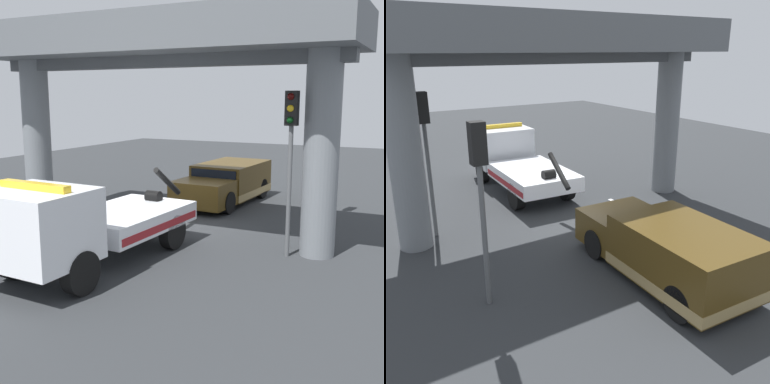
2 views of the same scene
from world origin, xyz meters
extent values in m
cube|color=#2D3033|center=(0.00, 0.00, -0.05)|extent=(60.00, 40.00, 0.10)
cube|color=silver|center=(0.00, -2.41, 0.00)|extent=(2.60, 0.16, 0.01)
cube|color=silver|center=(6.00, -2.41, 0.00)|extent=(2.60, 0.16, 0.01)
cube|color=white|center=(3.00, 0.05, 0.93)|extent=(3.95, 2.57, 0.55)
cube|color=white|center=(6.32, -0.10, 1.48)|extent=(2.15, 2.40, 1.65)
cube|color=black|center=(6.93, -0.13, 1.84)|extent=(0.16, 2.21, 0.66)
cube|color=maroon|center=(3.05, 1.26, 0.84)|extent=(3.65, 0.19, 0.20)
cylinder|color=black|center=(0.81, 0.15, 1.66)|extent=(1.42, 0.25, 1.07)
cylinder|color=black|center=(1.61, 0.12, 1.32)|extent=(0.38, 0.47, 0.36)
cube|color=yellow|center=(6.32, -0.10, 2.38)|extent=(0.33, 1.93, 0.16)
cylinder|color=black|center=(6.17, 0.95, 0.50)|extent=(1.01, 0.37, 1.00)
cylinder|color=black|center=(6.07, -1.13, 0.50)|extent=(1.01, 0.37, 1.00)
cylinder|color=black|center=(2.28, 1.13, 0.50)|extent=(1.01, 0.37, 1.00)
cylinder|color=black|center=(2.18, -0.95, 0.50)|extent=(1.01, 0.37, 1.00)
cube|color=#4C3814|center=(-4.95, 0.03, 0.91)|extent=(3.55, 2.36, 1.35)
cube|color=#4C3814|center=(-2.36, -0.09, 0.71)|extent=(1.82, 2.19, 0.95)
cube|color=black|center=(-3.21, -0.05, 1.20)|extent=(0.15, 1.94, 0.59)
cube|color=#9E8451|center=(-4.95, 0.03, 0.41)|extent=(3.57, 2.37, 0.28)
cylinder|color=black|center=(-2.47, 0.88, 0.42)|extent=(0.85, 0.32, 0.84)
cylinder|color=black|center=(-2.56, -1.04, 0.42)|extent=(0.85, 0.32, 0.84)
cylinder|color=black|center=(-5.86, 1.03, 0.42)|extent=(0.85, 0.32, 0.84)
cylinder|color=black|center=(-5.95, -0.89, 0.42)|extent=(0.85, 0.32, 0.84)
cylinder|color=slate|center=(1.02, 4.98, 2.76)|extent=(0.94, 0.94, 5.52)
cylinder|color=slate|center=(1.02, -4.98, 2.76)|extent=(0.94, 0.94, 5.52)
cube|color=#5B5F63|center=(1.02, 0.00, 6.07)|extent=(3.60, 11.96, 1.09)
cube|color=#4A4E52|center=(1.02, 0.00, 5.34)|extent=(0.50, 11.56, 0.36)
cylinder|color=#515456|center=(-3.00, 4.27, 1.66)|extent=(0.12, 0.12, 3.33)
cube|color=black|center=(-3.00, 4.27, 3.78)|extent=(0.28, 0.32, 0.90)
sphere|color=#360605|center=(-2.84, 4.27, 4.08)|extent=(0.18, 0.18, 0.18)
sphere|color=gold|center=(-2.84, 4.27, 3.78)|extent=(0.18, 0.18, 0.18)
sphere|color=black|center=(-2.84, 4.27, 3.48)|extent=(0.18, 0.18, 0.18)
cylinder|color=#515456|center=(1.50, 4.27, 1.78)|extent=(0.12, 0.12, 3.56)
cube|color=black|center=(1.50, 4.27, 4.01)|extent=(0.28, 0.32, 0.90)
sphere|color=#360605|center=(1.66, 4.27, 4.31)|extent=(0.18, 0.18, 0.18)
sphere|color=gold|center=(1.66, 4.27, 4.01)|extent=(0.18, 0.18, 0.18)
sphere|color=black|center=(1.66, 4.27, 3.71)|extent=(0.18, 0.18, 0.18)
camera|label=1|loc=(14.50, 7.84, 4.33)|focal=47.08mm
camera|label=2|loc=(-11.36, 7.18, 5.62)|focal=39.94mm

